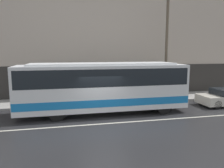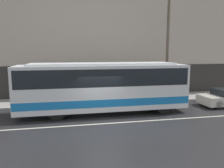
{
  "view_description": "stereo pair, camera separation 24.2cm",
  "coord_description": "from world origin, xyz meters",
  "views": [
    {
      "loc": [
        -2.08,
        -11.28,
        3.87
      ],
      "look_at": [
        0.92,
        2.21,
        1.85
      ],
      "focal_mm": 35.0,
      "sensor_mm": 36.0,
      "label": 1
    },
    {
      "loc": [
        -1.84,
        -11.33,
        3.87
      ],
      "look_at": [
        0.92,
        2.21,
        1.85
      ],
      "focal_mm": 35.0,
      "sensor_mm": 36.0,
      "label": 2
    }
  ],
  "objects": [
    {
      "name": "ground_plane",
      "position": [
        0.0,
        0.0,
        0.0
      ],
      "size": [
        60.0,
        60.0,
        0.0
      ],
      "primitive_type": "plane",
      "color": "#262628"
    },
    {
      "name": "sidewalk",
      "position": [
        0.0,
        5.53,
        0.08
      ],
      "size": [
        60.0,
        3.06,
        0.16
      ],
      "color": "#A09E99",
      "rests_on": "ground_plane"
    },
    {
      "name": "building_facade",
      "position": [
        0.0,
        7.2,
        5.35
      ],
      "size": [
        60.0,
        0.35,
        11.09
      ],
      "color": "#B7A899",
      "rests_on": "ground_plane"
    },
    {
      "name": "lane_stripe",
      "position": [
        0.0,
        0.0,
        0.0
      ],
      "size": [
        54.0,
        0.14,
        0.01
      ],
      "color": "beige",
      "rests_on": "ground_plane"
    },
    {
      "name": "transit_bus",
      "position": [
        0.36,
        2.21,
        1.81
      ],
      "size": [
        10.57,
        2.52,
        3.2
      ],
      "color": "white",
      "rests_on": "ground_plane"
    },
    {
      "name": "utility_pole_near",
      "position": [
        5.88,
        4.78,
        4.02
      ],
      "size": [
        0.22,
        0.22,
        7.72
      ],
      "color": "brown",
      "rests_on": "sidewalk"
    },
    {
      "name": "pedestrian_waiting",
      "position": [
        -2.05,
        5.3,
        0.97
      ],
      "size": [
        0.36,
        0.36,
        1.72
      ],
      "color": "navy",
      "rests_on": "sidewalk"
    }
  ]
}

